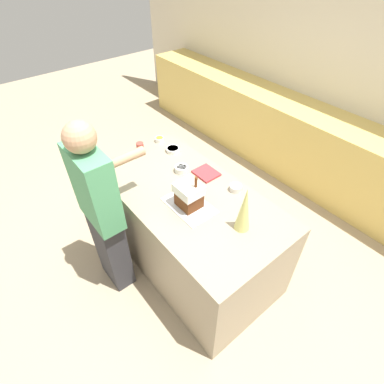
{
  "coord_description": "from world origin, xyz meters",
  "views": [
    {
      "loc": [
        1.44,
        -1.13,
        2.55
      ],
      "look_at": [
        0.06,
        0.0,
        0.95
      ],
      "focal_mm": 28.0,
      "sensor_mm": 36.0,
      "label": 1
    }
  ],
  "objects_px": {
    "candy_bowl_center_rear": "(160,139)",
    "candy_bowl_beside_tree": "(181,169)",
    "baking_tray": "(189,205)",
    "person": "(102,213)",
    "gingerbread_house": "(189,195)",
    "candy_bowl_near_tray_left": "(173,149)",
    "mug": "(140,147)",
    "decorative_tree": "(244,209)",
    "cookbook": "(206,173)",
    "candy_bowl_far_left": "(236,188)"
  },
  "relations": [
    {
      "from": "candy_bowl_center_rear",
      "to": "candy_bowl_beside_tree",
      "type": "xyz_separation_m",
      "value": [
        0.53,
        -0.13,
        0.0
      ]
    },
    {
      "from": "baking_tray",
      "to": "person",
      "type": "height_order",
      "value": "person"
    },
    {
      "from": "gingerbread_house",
      "to": "candy_bowl_near_tray_left",
      "type": "bearing_deg",
      "value": 152.9
    },
    {
      "from": "baking_tray",
      "to": "person",
      "type": "distance_m",
      "value": 0.69
    },
    {
      "from": "candy_bowl_near_tray_left",
      "to": "mug",
      "type": "distance_m",
      "value": 0.32
    },
    {
      "from": "decorative_tree",
      "to": "person",
      "type": "height_order",
      "value": "person"
    },
    {
      "from": "person",
      "to": "gingerbread_house",
      "type": "bearing_deg",
      "value": 55.31
    },
    {
      "from": "candy_bowl_center_rear",
      "to": "cookbook",
      "type": "bearing_deg",
      "value": 1.26
    },
    {
      "from": "candy_bowl_beside_tree",
      "to": "mug",
      "type": "height_order",
      "value": "mug"
    },
    {
      "from": "candy_bowl_center_rear",
      "to": "candy_bowl_far_left",
      "type": "bearing_deg",
      "value": 3.48
    },
    {
      "from": "gingerbread_house",
      "to": "candy_bowl_center_rear",
      "type": "relative_size",
      "value": 3.26
    },
    {
      "from": "gingerbread_house",
      "to": "candy_bowl_far_left",
      "type": "relative_size",
      "value": 2.95
    },
    {
      "from": "candy_bowl_center_rear",
      "to": "gingerbread_house",
      "type": "bearing_deg",
      "value": -21.06
    },
    {
      "from": "candy_bowl_center_rear",
      "to": "candy_bowl_far_left",
      "type": "distance_m",
      "value": 1.03
    },
    {
      "from": "decorative_tree",
      "to": "candy_bowl_near_tray_left",
      "type": "distance_m",
      "value": 1.15
    },
    {
      "from": "decorative_tree",
      "to": "candy_bowl_far_left",
      "type": "bearing_deg",
      "value": 140.75
    },
    {
      "from": "candy_bowl_center_rear",
      "to": "candy_bowl_near_tray_left",
      "type": "height_order",
      "value": "candy_bowl_center_rear"
    },
    {
      "from": "baking_tray",
      "to": "mug",
      "type": "height_order",
      "value": "mug"
    },
    {
      "from": "gingerbread_house",
      "to": "cookbook",
      "type": "height_order",
      "value": "gingerbread_house"
    },
    {
      "from": "baking_tray",
      "to": "candy_bowl_beside_tree",
      "type": "height_order",
      "value": "candy_bowl_beside_tree"
    },
    {
      "from": "candy_bowl_beside_tree",
      "to": "mug",
      "type": "relative_size",
      "value": 1.46
    },
    {
      "from": "mug",
      "to": "candy_bowl_near_tray_left",
      "type": "bearing_deg",
      "value": 47.47
    },
    {
      "from": "gingerbread_house",
      "to": "mug",
      "type": "bearing_deg",
      "value": 172.66
    },
    {
      "from": "candy_bowl_center_rear",
      "to": "person",
      "type": "height_order",
      "value": "person"
    },
    {
      "from": "candy_bowl_far_left",
      "to": "candy_bowl_beside_tree",
      "type": "distance_m",
      "value": 0.53
    },
    {
      "from": "mug",
      "to": "candy_bowl_far_left",
      "type": "bearing_deg",
      "value": 16.5
    },
    {
      "from": "candy_bowl_far_left",
      "to": "cookbook",
      "type": "relative_size",
      "value": 0.48
    },
    {
      "from": "mug",
      "to": "baking_tray",
      "type": "bearing_deg",
      "value": -7.36
    },
    {
      "from": "baking_tray",
      "to": "gingerbread_house",
      "type": "xyz_separation_m",
      "value": [
        0.0,
        0.0,
        0.11
      ]
    },
    {
      "from": "baking_tray",
      "to": "candy_bowl_far_left",
      "type": "distance_m",
      "value": 0.43
    },
    {
      "from": "candy_bowl_beside_tree",
      "to": "baking_tray",
      "type": "bearing_deg",
      "value": -30.06
    },
    {
      "from": "baking_tray",
      "to": "person",
      "type": "relative_size",
      "value": 0.25
    },
    {
      "from": "decorative_tree",
      "to": "candy_bowl_beside_tree",
      "type": "height_order",
      "value": "decorative_tree"
    },
    {
      "from": "mug",
      "to": "cookbook",
      "type": "bearing_deg",
      "value": 20.02
    },
    {
      "from": "gingerbread_house",
      "to": "candy_bowl_beside_tree",
      "type": "xyz_separation_m",
      "value": [
        -0.39,
        0.22,
        -0.09
      ]
    },
    {
      "from": "mug",
      "to": "candy_bowl_beside_tree",
      "type": "bearing_deg",
      "value": 11.55
    },
    {
      "from": "candy_bowl_near_tray_left",
      "to": "mug",
      "type": "relative_size",
      "value": 1.63
    },
    {
      "from": "gingerbread_house",
      "to": "decorative_tree",
      "type": "height_order",
      "value": "decorative_tree"
    },
    {
      "from": "gingerbread_house",
      "to": "mug",
      "type": "height_order",
      "value": "gingerbread_house"
    },
    {
      "from": "decorative_tree",
      "to": "candy_bowl_far_left",
      "type": "xyz_separation_m",
      "value": [
        -0.32,
        0.26,
        -0.16
      ]
    },
    {
      "from": "decorative_tree",
      "to": "candy_bowl_near_tray_left",
      "type": "bearing_deg",
      "value": 169.86
    },
    {
      "from": "candy_bowl_near_tray_left",
      "to": "candy_bowl_far_left",
      "type": "relative_size",
      "value": 1.33
    },
    {
      "from": "baking_tray",
      "to": "gingerbread_house",
      "type": "height_order",
      "value": "gingerbread_house"
    },
    {
      "from": "candy_bowl_center_rear",
      "to": "candy_bowl_far_left",
      "type": "relative_size",
      "value": 0.9
    },
    {
      "from": "gingerbread_house",
      "to": "baking_tray",
      "type": "bearing_deg",
      "value": -149.76
    },
    {
      "from": "gingerbread_house",
      "to": "mug",
      "type": "xyz_separation_m",
      "value": [
        -0.91,
        0.12,
        -0.08
      ]
    },
    {
      "from": "candy_bowl_beside_tree",
      "to": "person",
      "type": "bearing_deg",
      "value": -90.13
    },
    {
      "from": "gingerbread_house",
      "to": "candy_bowl_near_tray_left",
      "type": "xyz_separation_m",
      "value": [
        -0.69,
        0.36,
        -0.1
      ]
    },
    {
      "from": "gingerbread_house",
      "to": "candy_bowl_center_rear",
      "type": "distance_m",
      "value": 0.99
    },
    {
      "from": "baking_tray",
      "to": "candy_bowl_near_tray_left",
      "type": "relative_size",
      "value": 3.09
    }
  ]
}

